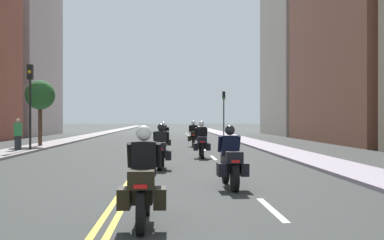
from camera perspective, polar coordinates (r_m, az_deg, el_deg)
The scene contains 19 objects.
ground_plane at distance 48.94m, azimuth -3.95°, elevation -1.96°, with size 264.00×264.00×0.00m, color #333534.
sidewalk_left at distance 49.60m, azimuth -12.16°, elevation -1.86°, with size 2.02×144.00×0.12m, color gray.
sidewalk_right at distance 49.29m, azimuth 4.31°, elevation -1.87°, with size 2.02×144.00×0.12m, color #9B8F9E.
centreline_yellow_inner at distance 48.94m, azimuth -4.09°, elevation -1.95°, with size 0.12×132.00×0.01m, color yellow.
centreline_yellow_outer at distance 48.94m, azimuth -3.81°, elevation -1.95°, with size 0.12×132.00×0.01m, color yellow.
lane_dashes_white at distance 30.01m, azimuth 1.06°, elevation -3.25°, with size 0.14×56.40×0.01m.
building_left_2 at distance 55.87m, azimuth -22.17°, elevation 11.57°, with size 9.66×13.62×25.74m.
building_right_2 at distance 54.39m, azimuth 15.00°, elevation 9.66°, with size 10.04×13.09×21.59m.
motorcycle_0 at distance 7.72m, azimuth -6.01°, elevation -7.99°, with size 0.76×2.17×1.65m.
motorcycle_1 at distance 11.87m, azimuth 4.77°, elevation -5.26°, with size 0.77×2.20×1.60m.
motorcycle_2 at distance 16.45m, azimuth -3.86°, elevation -3.78°, with size 0.78×2.20×1.60m.
motorcycle_3 at distance 21.13m, azimuth 1.17°, elevation -2.81°, with size 0.76×2.31×1.68m.
motorcycle_4 at distance 25.29m, azimuth -3.49°, elevation -2.38°, with size 0.77×2.16×1.59m.
motorcycle_5 at distance 29.81m, azimuth 0.18°, elevation -1.97°, with size 0.77×2.31×1.66m.
motorcycle_6 at distance 33.94m, azimuth -3.62°, elevation -1.76°, with size 0.77×2.22×1.60m.
traffic_light_near at distance 26.35m, azimuth -19.35°, elevation 3.33°, with size 0.28×0.38×4.70m.
traffic_light_far at distance 46.70m, azimuth 3.94°, elevation 1.80°, with size 0.28×0.38×4.56m.
pedestrian_2 at distance 26.24m, azimuth -20.69°, elevation -1.72°, with size 0.39×0.42×1.79m.
street_tree_0 at distance 30.22m, azimuth -18.24°, elevation 2.87°, with size 1.82×1.82×4.18m.
Camera 1 is at (1.07, -0.90, 1.76)m, focal length 43.22 mm.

